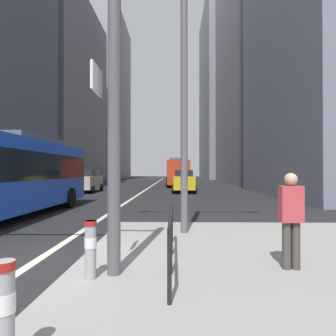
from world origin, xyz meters
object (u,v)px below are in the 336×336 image
Objects in this scene: street_lamp_post at (184,50)px; car_receding_near at (183,181)px; city_bus_red_receding at (177,171)px; bollard_left at (4,310)px; city_bus_blue_oncoming at (4,172)px; bollard_right at (91,246)px; car_receding_far at (179,176)px; traffic_signal_gantry at (2,40)px; pedestrian_waiting at (291,216)px; car_oncoming_mid at (87,181)px.

car_receding_near is at bearing 88.36° from street_lamp_post.
bollard_left is (-1.75, -35.18, -1.16)m from city_bus_red_receding.
city_bus_blue_oncoming reaches higher than bollard_right.
car_receding_far is at bearing 87.99° from city_bus_red_receding.
city_bus_red_receding is 12.58× the size of bollard_right.
bollard_right is at bearing -7.01° from traffic_signal_gantry.
city_bus_blue_oncoming is 8.18m from street_lamp_post.
street_lamp_post reaches higher than car_receding_near.
car_receding_far reaches higher than bollard_right.
bollard_right is at bearing -92.56° from car_receding_far.
traffic_signal_gantry is 6.48× the size of bollard_right.
car_receding_near is at bearing 84.31° from bollard_right.
traffic_signal_gantry reaches higher than city_bus_red_receding.
street_lamp_post is at bearing 120.33° from pedestrian_waiting.
bollard_right is 0.55× the size of pedestrian_waiting.
pedestrian_waiting is at bearing 37.93° from bollard_left.
street_lamp_post is 7.60m from bollard_left.
city_bus_red_receding is 6.90× the size of pedestrian_waiting.
car_oncoming_mid and car_receding_near have the same top height.
city_bus_blue_oncoming is 16.49m from car_receding_near.
traffic_signal_gantry is 0.75× the size of street_lamp_post.
pedestrian_waiting is at bearing 9.08° from bollard_right.
pedestrian_waiting is at bearing -64.87° from car_oncoming_mid.
bollard_left is (-1.74, -5.79, -4.61)m from street_lamp_post.
bollard_right is (0.13, 2.20, -0.01)m from bollard_left.
street_lamp_post is at bearing -90.01° from city_bus_red_receding.
street_lamp_post is 5.48m from pedestrian_waiting.
traffic_signal_gantry is 4.42m from bollard_left.
car_receding_near is 20.77m from pedestrian_waiting.
car_receding_far is 2.40× the size of pedestrian_waiting.
bollard_left is at bearing -106.76° from street_lamp_post.
bollard_left is at bearing -92.59° from car_receding_far.
city_bus_blue_oncoming is at bearing 119.80° from traffic_signal_gantry.
city_bus_blue_oncoming is 27.32m from city_bus_red_receding.
city_bus_red_receding reaches higher than bollard_left.
car_receding_far is (0.53, 15.12, -0.85)m from city_bus_red_receding.
street_lamp_post reaches higher than car_receding_far.
bollard_left is (5.07, -8.72, -1.16)m from city_bus_blue_oncoming.
car_oncoming_mid is at bearing -107.71° from car_receding_far.
city_bus_red_receding is 1.94× the size of traffic_signal_gantry.
bollard_left is (6.25, -23.59, -0.32)m from car_oncoming_mid.
car_oncoming_mid is 21.95m from traffic_signal_gantry.
traffic_signal_gantry reaches higher than city_bus_blue_oncoming.
car_receding_near reaches higher than pedestrian_waiting.
city_bus_blue_oncoming is 2.63× the size of car_oncoming_mid.
car_receding_far is 4.38× the size of bollard_right.
city_bus_blue_oncoming is 10.15m from bollard_left.
bollard_right is (-1.62, -32.97, -1.17)m from city_bus_red_receding.
traffic_signal_gantry is 4.80m from street_lamp_post.
car_receding_near is 2.56× the size of pedestrian_waiting.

